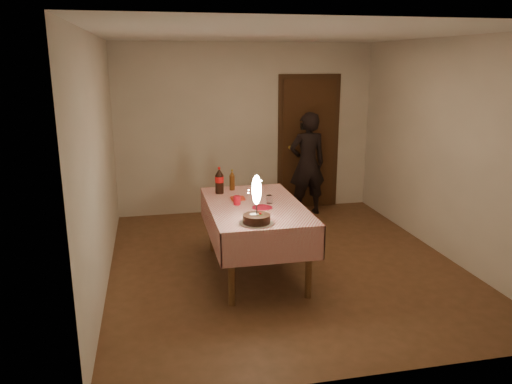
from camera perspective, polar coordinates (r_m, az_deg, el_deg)
ground at (r=5.99m, az=3.15°, el=-8.10°), size 4.00×4.50×0.01m
room_shell at (r=5.64m, az=3.52°, el=7.91°), size 4.04×4.54×2.62m
dining_table at (r=5.52m, az=-0.11°, el=-2.47°), size 1.02×1.72×0.80m
birthday_cake at (r=4.82m, az=0.06°, el=-2.21°), size 0.34×0.34×0.48m
red_plate at (r=5.36m, az=0.71°, el=-1.77°), size 0.22×0.22×0.01m
red_cup at (r=5.46m, az=-2.18°, el=-0.96°), size 0.08×0.08×0.10m
clear_cup at (r=5.52m, az=1.53°, el=-0.83°), size 0.07×0.07×0.09m
napkin_stack at (r=5.68m, az=-2.08°, el=-0.74°), size 0.15×0.15×0.02m
cola_bottle at (r=5.92m, az=-4.21°, el=1.29°), size 0.10×0.10×0.32m
amber_bottle_left at (r=6.07m, az=-2.75°, el=1.33°), size 0.06×0.06×0.25m
photographer at (r=7.69m, az=5.88°, el=3.24°), size 0.60×0.46×1.59m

